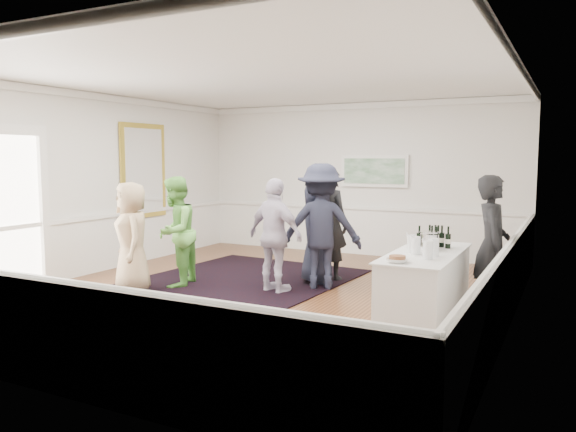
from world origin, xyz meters
The scene contains 22 objects.
floor centered at (0.00, 0.00, 0.00)m, with size 8.00×8.00×0.00m, color brown.
ceiling centered at (0.00, 0.00, 3.20)m, with size 7.00×8.00×0.02m, color white.
wall_left centered at (-3.50, 0.00, 1.60)m, with size 0.02×8.00×3.20m, color white.
wall_right centered at (3.50, 0.00, 1.60)m, with size 0.02×8.00×3.20m, color white.
wall_back centered at (0.00, 4.00, 1.60)m, with size 7.00×0.02×3.20m, color white.
wall_front centered at (0.00, -4.00, 1.60)m, with size 7.00×0.02×3.20m, color white.
wainscoting centered at (0.00, 0.00, 0.50)m, with size 7.00×8.00×1.00m, color white, non-canonical shape.
mirror centered at (-3.45, 1.30, 1.80)m, with size 0.05×1.25×1.85m.
landscape_painting centered at (0.40, 3.95, 1.78)m, with size 1.44×0.06×0.66m.
area_rug centered at (-0.80, 0.42, 0.01)m, with size 3.16×4.15×0.02m, color black.
serving_table centered at (2.48, -0.15, 0.43)m, with size 0.81×2.12×0.86m.
bartender centered at (3.20, 0.43, 0.92)m, with size 0.67×0.44×1.84m, color black.
guest_tan centered at (-1.84, -0.82, 0.85)m, with size 0.83×0.54×1.69m, color tan.
guest_green centered at (-1.51, -0.18, 0.88)m, with size 0.86×0.67×1.76m, color #62B046.
guest_lilac centered at (0.10, 0.19, 0.88)m, with size 1.03×0.43×1.75m, color silver.
guest_dark_a centered at (0.62, 0.74, 0.99)m, with size 1.27×0.73×1.97m, color black.
guest_dark_b centered at (0.47, 1.40, 0.96)m, with size 0.70×0.46×1.91m, color black.
guest_navy centered at (0.42, 1.03, 0.84)m, with size 0.82×0.54×1.68m, color black.
wine_bottles centered at (2.48, 0.31, 1.01)m, with size 0.44×0.24×0.31m.
juice_pitchers centered at (2.49, -0.41, 0.98)m, with size 0.44×0.53×0.24m.
ice_bucket centered at (2.48, 0.03, 0.97)m, with size 0.26×0.26×0.24m, color silver.
nut_bowl centered at (2.35, -0.99, 0.89)m, with size 0.26×0.26×0.08m.
Camera 1 is at (4.14, -7.25, 2.07)m, focal length 35.00 mm.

